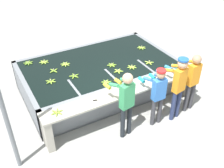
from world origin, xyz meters
The scene contains 23 objects.
ground_plane centered at (0.00, 0.00, 0.00)m, with size 80.00×80.00×0.00m, color #999993.
wash_tank centered at (0.00, 1.76, 0.43)m, with size 4.34×2.63×0.88m.
work_ledge centered at (0.00, 0.23, 0.62)m, with size 4.34×0.45×0.88m.
worker_0 centered at (-0.34, -0.27, 1.05)m, with size 0.48×0.74×1.73m.
worker_1 centered at (0.54, -0.29, 0.95)m, with size 0.41×0.71×1.58m.
worker_2 centered at (1.08, -0.36, 1.07)m, with size 0.48×0.75×1.75m.
worker_3 centered at (1.64, -0.27, 0.99)m, with size 0.45×0.73×1.65m.
banana_bunch_floating_0 centered at (-1.51, 1.49, 0.89)m, with size 0.28×0.28×0.08m.
banana_bunch_floating_1 centered at (-1.76, 2.73, 0.89)m, with size 0.28×0.28×0.08m.
banana_bunch_floating_2 centered at (1.62, 1.95, 0.89)m, with size 0.28×0.28×0.08m.
banana_bunch_floating_3 centered at (-0.89, 1.43, 0.89)m, with size 0.28×0.27×0.08m.
banana_bunch_floating_4 centered at (1.27, 1.05, 0.89)m, with size 0.28×0.27×0.08m.
banana_bunch_floating_5 centered at (-1.35, 2.56, 0.89)m, with size 0.28×0.28×0.08m.
banana_bunch_floating_6 centered at (0.26, 1.08, 0.89)m, with size 0.26×0.28×0.08m.
banana_bunch_floating_7 centered at (-1.27, 1.96, 0.89)m, with size 0.27×0.27×0.08m.
banana_bunch_floating_8 centered at (0.26, 1.45, 0.89)m, with size 0.27×0.28×0.08m.
banana_bunch_floating_9 centered at (-0.87, 2.14, 0.89)m, with size 0.28×0.28×0.08m.
banana_bunch_floating_10 centered at (0.69, 1.07, 0.89)m, with size 0.28×0.28×0.08m.
banana_bunch_floating_11 centered at (-0.29, 0.75, 0.89)m, with size 0.28×0.28×0.08m.
banana_bunch_ledge_0 centered at (-1.78, 0.24, 0.90)m, with size 0.28×0.27×0.08m.
knife_0 centered at (0.21, 0.30, 0.89)m, with size 0.18×0.33×0.02m.
knife_1 centered at (-0.80, 0.21, 0.89)m, with size 0.34×0.13×0.02m.
support_post_left centered at (-2.80, 0.04, 1.60)m, with size 0.09×0.09×3.20m.
Camera 1 is at (-2.88, -4.14, 4.59)m, focal length 42.00 mm.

